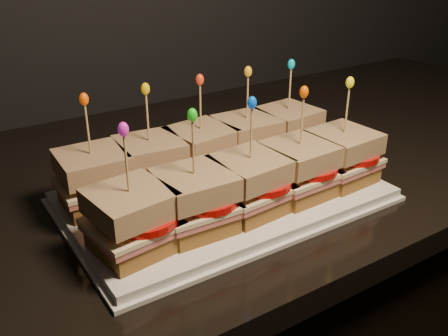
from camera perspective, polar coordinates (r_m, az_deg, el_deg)
granite_slab at (r=0.81m, az=-11.54°, el=-3.05°), size 2.18×0.72×0.04m
platter at (r=0.73m, az=0.00°, el=-3.24°), size 0.44×0.28×0.02m
platter_rim at (r=0.74m, az=0.00°, el=-3.65°), size 0.46×0.29×0.01m
sandwich_0_bread_bot at (r=0.71m, az=-14.41°, el=-3.15°), size 0.09×0.09×0.02m
sandwich_0_ham at (r=0.71m, az=-14.55°, el=-2.01°), size 0.10×0.09×0.01m
sandwich_0_cheese at (r=0.70m, az=-14.61°, el=-1.50°), size 0.10×0.10×0.01m
sandwich_0_tomato at (r=0.70m, az=-13.59°, el=-0.91°), size 0.09×0.09×0.01m
sandwich_0_bread_top at (r=0.69m, az=-14.85°, el=0.49°), size 0.09×0.09×0.03m
sandwich_0_pick at (r=0.67m, az=-15.27°, el=3.96°), size 0.00×0.00×0.09m
sandwich_0_frill at (r=0.66m, az=-15.71°, el=7.59°), size 0.01×0.01×0.02m
sandwich_1_bread_bot at (r=0.74m, az=-8.24°, el=-1.51°), size 0.10×0.10×0.02m
sandwich_1_ham at (r=0.73m, az=-8.32°, el=-0.39°), size 0.10×0.10×0.01m
sandwich_1_cheese at (r=0.73m, az=-8.35°, el=0.10°), size 0.11×0.10×0.01m
sandwich_1_tomato at (r=0.73m, az=-7.33°, el=0.69°), size 0.09×0.09×0.01m
sandwich_1_bread_top at (r=0.72m, az=-8.49°, el=2.05°), size 0.10×0.10×0.03m
sandwich_1_pick at (r=0.70m, az=-8.72°, el=5.42°), size 0.00×0.00×0.09m
sandwich_1_frill at (r=0.69m, az=-8.96°, el=8.94°), size 0.01×0.01×0.02m
sandwich_2_bread_bot at (r=0.77m, az=-2.57°, el=0.02°), size 0.10×0.10×0.02m
sandwich_2_ham at (r=0.77m, az=-2.59°, el=1.10°), size 0.11×0.10×0.01m
sandwich_2_cheese at (r=0.76m, az=-2.60°, el=1.58°), size 0.11×0.10×0.01m
sandwich_2_tomato at (r=0.76m, az=-1.61°, el=2.14°), size 0.09×0.09×0.01m
sandwich_2_bread_top at (r=0.75m, az=-2.64°, el=3.45°), size 0.10×0.10×0.03m
sandwich_2_pick at (r=0.74m, az=-2.71°, el=6.69°), size 0.00×0.00×0.09m
sandwich_2_frill at (r=0.73m, az=-2.78°, el=10.06°), size 0.01×0.01×0.02m
sandwich_3_bread_bot at (r=0.82m, az=2.57°, el=1.41°), size 0.09×0.09×0.02m
sandwich_3_ham at (r=0.81m, az=2.59°, el=2.44°), size 0.10×0.09×0.01m
sandwich_3_cheese at (r=0.81m, az=2.60°, el=2.90°), size 0.10×0.10×0.01m
sandwich_3_tomato at (r=0.81m, az=3.56°, el=3.43°), size 0.09×0.09×0.01m
sandwich_3_bread_top at (r=0.80m, az=2.64°, el=4.69°), size 0.09×0.09×0.03m
sandwich_3_pick at (r=0.78m, az=2.71°, el=7.77°), size 0.00×0.00×0.09m
sandwich_3_frill at (r=0.77m, az=2.77°, el=10.96°), size 0.01×0.01×0.02m
sandwich_4_bread_bot at (r=0.86m, az=7.18°, el=2.64°), size 0.09×0.09×0.02m
sandwich_4_ham at (r=0.86m, az=7.23°, el=3.62°), size 0.10×0.10×0.01m
sandwich_4_cheese at (r=0.86m, az=7.26°, el=4.06°), size 0.10×0.10×0.01m
sandwich_4_tomato at (r=0.86m, az=8.16°, el=4.55°), size 0.09×0.09×0.01m
sandwich_4_bread_top at (r=0.85m, az=7.36°, el=5.76°), size 0.09×0.09×0.03m
sandwich_4_pick at (r=0.83m, az=7.53°, el=8.67°), size 0.00×0.00×0.09m
sandwich_4_frill at (r=0.82m, az=7.71°, el=11.68°), size 0.01×0.01×0.02m
sandwich_5_bread_bot at (r=0.61m, az=-10.31°, el=-8.03°), size 0.10×0.10×0.02m
sandwich_5_ham at (r=0.60m, az=-10.43°, el=-6.76°), size 0.11×0.10×0.01m
sandwich_5_cheese at (r=0.60m, az=-10.48°, el=-6.19°), size 0.11×0.10×0.01m
sandwich_5_tomato at (r=0.59m, az=-9.24°, el=-5.52°), size 0.09×0.09×0.01m
sandwich_5_bread_top at (r=0.58m, az=-10.68°, el=-3.93°), size 0.10×0.10×0.03m
sandwich_5_pick at (r=0.56m, az=-11.05°, el=0.07°), size 0.00×0.00×0.09m
sandwich_5_frill at (r=0.55m, az=-11.44°, el=4.35°), size 0.01×0.01×0.02m
sandwich_6_bread_bot at (r=0.64m, az=-3.30°, el=-5.86°), size 0.09×0.09×0.02m
sandwich_6_ham at (r=0.63m, az=-3.33°, el=-4.62°), size 0.10×0.09×0.01m
sandwich_6_cheese at (r=0.63m, az=-3.35°, el=-4.07°), size 0.10×0.10×0.01m
sandwich_6_tomato at (r=0.62m, az=-2.14°, el=-3.41°), size 0.09×0.09×0.01m
sandwich_6_bread_top at (r=0.61m, az=-3.41°, el=-1.88°), size 0.09×0.09×0.03m
sandwich_6_pick at (r=0.60m, az=-3.52°, el=1.97°), size 0.00×0.00×0.09m
sandwich_6_frill at (r=0.58m, az=-3.64°, el=6.06°), size 0.01×0.01×0.02m
sandwich_7_bread_bot at (r=0.68m, az=2.93°, el=-3.85°), size 0.09×0.09×0.02m
sandwich_7_ham at (r=0.67m, az=2.96°, el=-2.66°), size 0.10×0.10×0.01m
sandwich_7_cheese at (r=0.67m, az=2.98°, el=-2.13°), size 0.10×0.10×0.01m
sandwich_7_tomato at (r=0.67m, az=4.13°, el=-1.49°), size 0.09×0.09×0.01m
sandwich_7_bread_top at (r=0.66m, az=3.03°, el=-0.04°), size 0.09×0.09×0.03m
sandwich_7_pick at (r=0.64m, az=3.12°, el=3.61°), size 0.00×0.00×0.09m
sandwich_7_frill at (r=0.62m, az=3.22°, el=7.46°), size 0.01×0.01×0.02m
sandwich_8_bread_bot at (r=0.73m, az=8.39°, el=-2.03°), size 0.09×0.09×0.02m
sandwich_8_ham at (r=0.72m, az=8.47°, el=-0.91°), size 0.10×0.09×0.01m
sandwich_8_cheese at (r=0.72m, az=8.51°, el=-0.40°), size 0.10×0.10×0.01m
sandwich_8_tomato at (r=0.72m, az=9.58°, el=0.19°), size 0.09×0.09×0.01m
sandwich_8_bread_top at (r=0.71m, az=8.65°, el=1.57°), size 0.09×0.09×0.03m
sandwich_8_pick at (r=0.69m, az=8.89°, el=5.00°), size 0.00×0.00×0.09m
sandwich_8_frill at (r=0.67m, az=9.14°, el=8.58°), size 0.01×0.01×0.02m
sandwich_9_bread_bot at (r=0.78m, az=13.13°, el=-0.44°), size 0.09×0.09×0.02m
sandwich_9_ham at (r=0.77m, az=13.24°, el=0.62°), size 0.10×0.10×0.01m
sandwich_9_cheese at (r=0.77m, az=13.29°, el=1.09°), size 0.10×0.10×0.01m
sandwich_9_tomato at (r=0.77m, az=14.29°, el=1.64°), size 0.09×0.09×0.01m
sandwich_9_bread_top at (r=0.76m, az=13.49°, el=2.95°), size 0.09×0.09×0.03m
sandwich_9_pick at (r=0.75m, az=13.84°, el=6.14°), size 0.00×0.00×0.09m
sandwich_9_frill at (r=0.73m, az=14.21°, el=9.46°), size 0.01×0.01×0.02m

